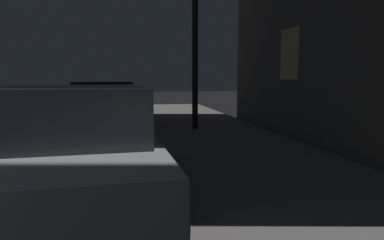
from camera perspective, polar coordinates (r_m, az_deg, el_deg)
car_silver at (r=4.19m, az=-19.77°, el=-4.51°), size 2.29×4.36×1.43m
car_blue at (r=10.47m, az=-14.23°, el=2.33°), size 2.10×4.45×1.43m
car_white at (r=17.28m, az=-12.77°, el=4.13°), size 1.99×4.46×1.43m
car_red at (r=23.71m, az=-12.16°, el=4.86°), size 2.07×4.24×1.43m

